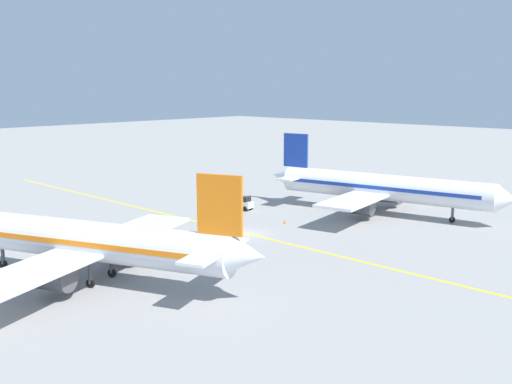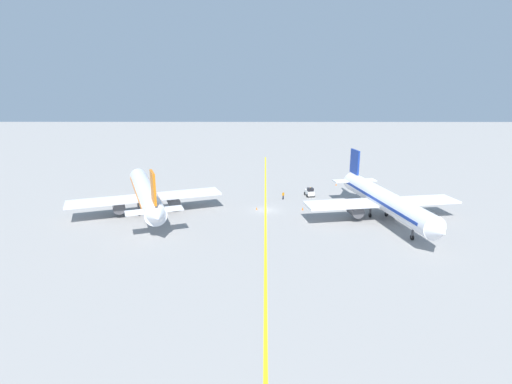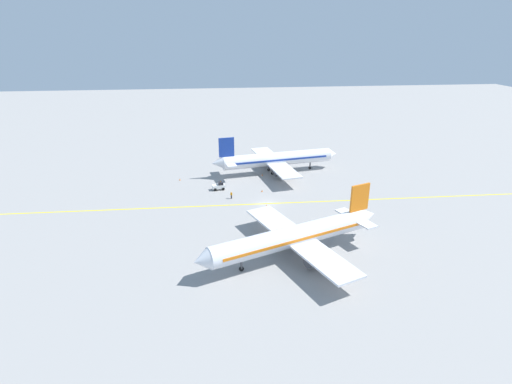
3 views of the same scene
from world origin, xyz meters
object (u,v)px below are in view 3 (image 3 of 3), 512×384
at_px(airplane_adjacent_stand, 295,236).
at_px(traffic_cone_near_nose, 262,191).
at_px(traffic_cone_mid_apron, 180,179).
at_px(traffic_cone_by_wingtip, 267,206).
at_px(traffic_cone_far_edge, 262,175).
at_px(airplane_at_gate, 276,159).
at_px(baggage_tug_white, 219,186).
at_px(ground_crew_worker, 231,195).

relative_size(airplane_adjacent_stand, traffic_cone_near_nose, 62.14).
relative_size(traffic_cone_mid_apron, traffic_cone_by_wingtip, 1.00).
xyz_separation_m(traffic_cone_by_wingtip, traffic_cone_far_edge, (-20.33, 1.77, 0.00)).
bearing_deg(traffic_cone_by_wingtip, airplane_at_gate, 165.55).
bearing_deg(baggage_tug_white, airplane_adjacent_stand, 19.94).
relative_size(airplane_adjacent_stand, baggage_tug_white, 10.70).
height_order(traffic_cone_near_nose, traffic_cone_mid_apron, same).
relative_size(ground_crew_worker, traffic_cone_far_edge, 3.05).
distance_m(airplane_at_gate, traffic_cone_by_wingtip, 23.63).
distance_m(airplane_at_gate, traffic_cone_mid_apron, 26.09).
bearing_deg(traffic_cone_near_nose, traffic_cone_far_edge, 172.12).
distance_m(baggage_tug_white, traffic_cone_near_nose, 10.54).
xyz_separation_m(airplane_at_gate, traffic_cone_mid_apron, (3.41, -25.64, -3.43)).
relative_size(baggage_tug_white, traffic_cone_far_edge, 5.81).
xyz_separation_m(airplane_at_gate, traffic_cone_by_wingtip, (22.64, -5.83, -3.43)).
distance_m(traffic_cone_by_wingtip, traffic_cone_far_edge, 20.41).
relative_size(airplane_at_gate, traffic_cone_far_edge, 64.44).
distance_m(baggage_tug_white, ground_crew_worker, 6.50).
bearing_deg(traffic_cone_near_nose, ground_crew_worker, -66.33).
relative_size(airplane_at_gate, ground_crew_worker, 21.10).
distance_m(baggage_tug_white, traffic_cone_far_edge, 14.70).
height_order(airplane_adjacent_stand, baggage_tug_white, airplane_adjacent_stand).
bearing_deg(ground_crew_worker, airplane_adjacent_stand, 18.98).
height_order(airplane_at_gate, ground_crew_worker, airplane_at_gate).
bearing_deg(traffic_cone_near_nose, airplane_adjacent_stand, 3.05).
height_order(airplane_adjacent_stand, traffic_cone_by_wingtip, airplane_adjacent_stand).
bearing_deg(traffic_cone_by_wingtip, traffic_cone_near_nose, 178.79).
bearing_deg(traffic_cone_near_nose, traffic_cone_mid_apron, -117.30).
distance_m(airplane_adjacent_stand, baggage_tug_white, 34.64).
relative_size(airplane_adjacent_stand, traffic_cone_mid_apron, 62.14).
height_order(airplane_at_gate, traffic_cone_far_edge, airplane_at_gate).
bearing_deg(traffic_cone_mid_apron, ground_crew_worker, 42.43).
bearing_deg(ground_crew_worker, baggage_tug_white, -155.95).
bearing_deg(traffic_cone_mid_apron, traffic_cone_by_wingtip, 45.84).
height_order(ground_crew_worker, traffic_cone_near_nose, ground_crew_worker).
bearing_deg(traffic_cone_by_wingtip, baggage_tug_white, -139.11).
bearing_deg(traffic_cone_far_edge, airplane_at_gate, 119.58).
xyz_separation_m(airplane_adjacent_stand, ground_crew_worker, (-26.53, -9.13, -2.80)).
bearing_deg(traffic_cone_mid_apron, traffic_cone_far_edge, 92.92).
height_order(airplane_at_gate, airplane_adjacent_stand, same).
height_order(airplane_adjacent_stand, traffic_cone_near_nose, airplane_adjacent_stand).
bearing_deg(airplane_adjacent_stand, traffic_cone_near_nose, -176.95).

